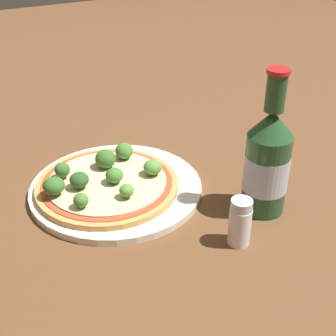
# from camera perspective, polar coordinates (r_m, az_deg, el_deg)

# --- Properties ---
(ground_plane) EXTENTS (3.00, 3.00, 0.00)m
(ground_plane) POSITION_cam_1_polar(r_m,az_deg,el_deg) (0.80, -6.74, -2.92)
(ground_plane) COLOR brown
(plate) EXTENTS (0.29, 0.29, 0.01)m
(plate) POSITION_cam_1_polar(r_m,az_deg,el_deg) (0.80, -6.23, -2.57)
(plate) COLOR silver
(plate) RESTS_ON ground_plane
(pizza) EXTENTS (0.24, 0.24, 0.01)m
(pizza) POSITION_cam_1_polar(r_m,az_deg,el_deg) (0.79, -7.36, -2.03)
(pizza) COLOR tan
(pizza) RESTS_ON plate
(broccoli_floret_0) EXTENTS (0.04, 0.04, 0.03)m
(broccoli_floret_0) POSITION_cam_1_polar(r_m,az_deg,el_deg) (0.81, -7.63, 1.10)
(broccoli_floret_0) COLOR #6B8E51
(broccoli_floret_0) RESTS_ON pizza
(broccoli_floret_1) EXTENTS (0.03, 0.03, 0.03)m
(broccoli_floret_1) POSITION_cam_1_polar(r_m,az_deg,el_deg) (0.79, -1.88, 0.10)
(broccoli_floret_1) COLOR #6B8E51
(broccoli_floret_1) RESTS_ON pizza
(broccoli_floret_2) EXTENTS (0.03, 0.03, 0.03)m
(broccoli_floret_2) POSITION_cam_1_polar(r_m,az_deg,el_deg) (0.77, -6.42, -0.85)
(broccoli_floret_2) COLOR #6B8E51
(broccoli_floret_2) RESTS_ON pizza
(broccoli_floret_3) EXTENTS (0.03, 0.03, 0.03)m
(broccoli_floret_3) POSITION_cam_1_polar(r_m,az_deg,el_deg) (0.84, -5.37, 2.09)
(broccoli_floret_3) COLOR #6B8E51
(broccoli_floret_3) RESTS_ON pizza
(broccoli_floret_4) EXTENTS (0.02, 0.02, 0.02)m
(broccoli_floret_4) POSITION_cam_1_polar(r_m,az_deg,el_deg) (0.73, -4.75, -2.65)
(broccoli_floret_4) COLOR #6B8E51
(broccoli_floret_4) RESTS_ON pizza
(broccoli_floret_5) EXTENTS (0.03, 0.03, 0.03)m
(broccoli_floret_5) POSITION_cam_1_polar(r_m,az_deg,el_deg) (0.80, -12.77, -0.22)
(broccoli_floret_5) COLOR #6B8E51
(broccoli_floret_5) RESTS_ON pizza
(broccoli_floret_6) EXTENTS (0.02, 0.02, 0.02)m
(broccoli_floret_6) POSITION_cam_1_polar(r_m,az_deg,el_deg) (0.72, -10.56, -3.89)
(broccoli_floret_6) COLOR #6B8E51
(broccoli_floret_6) RESTS_ON pizza
(broccoli_floret_7) EXTENTS (0.03, 0.03, 0.03)m
(broccoli_floret_7) POSITION_cam_1_polar(r_m,az_deg,el_deg) (0.77, -10.87, -1.28)
(broccoli_floret_7) COLOR #6B8E51
(broccoli_floret_7) RESTS_ON pizza
(broccoli_floret_8) EXTENTS (0.03, 0.03, 0.03)m
(broccoli_floret_8) POSITION_cam_1_polar(r_m,az_deg,el_deg) (0.76, -13.85, -1.95)
(broccoli_floret_8) COLOR #6B8E51
(broccoli_floret_8) RESTS_ON pizza
(beer_bottle) EXTENTS (0.07, 0.07, 0.23)m
(beer_bottle) POSITION_cam_1_polar(r_m,az_deg,el_deg) (0.73, 12.00, 0.76)
(beer_bottle) COLOR #234C28
(beer_bottle) RESTS_ON ground_plane
(pepper_shaker) EXTENTS (0.03, 0.03, 0.07)m
(pepper_shaker) POSITION_cam_1_polar(r_m,az_deg,el_deg) (0.68, 8.76, -6.57)
(pepper_shaker) COLOR silver
(pepper_shaker) RESTS_ON ground_plane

